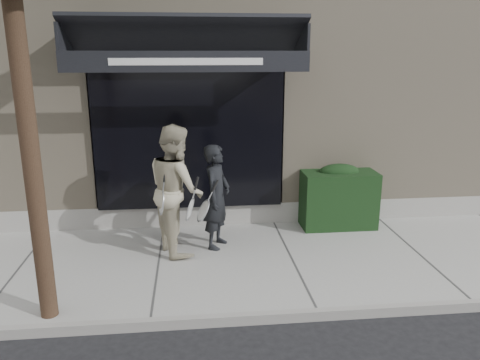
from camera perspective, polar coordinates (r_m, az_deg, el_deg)
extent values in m
plane|color=black|center=(7.33, 6.20, -10.15)|extent=(80.00, 80.00, 0.00)
cube|color=gray|center=(7.30, 6.22, -9.72)|extent=(20.00, 3.00, 0.12)
cube|color=gray|center=(5.97, 9.44, -15.85)|extent=(20.00, 0.10, 0.14)
cube|color=tan|center=(11.56, 1.29, 13.38)|extent=(14.00, 7.00, 5.50)
cube|color=gray|center=(8.78, 3.93, -3.94)|extent=(14.02, 0.42, 0.50)
cube|color=black|center=(8.12, -6.22, 5.73)|extent=(3.20, 0.30, 2.60)
cube|color=gray|center=(8.43, -17.21, 5.48)|extent=(0.08, 0.40, 2.60)
cube|color=gray|center=(8.41, 4.80, 6.10)|extent=(0.08, 0.40, 2.60)
cube|color=gray|center=(8.16, -6.50, 15.22)|extent=(3.36, 0.40, 0.12)
cube|color=black|center=(7.46, -6.59, 17.22)|extent=(3.60, 1.03, 0.55)
cube|color=black|center=(6.96, -6.51, 14.16)|extent=(3.60, 0.05, 0.30)
cube|color=white|center=(6.93, -6.51, 14.15)|extent=(2.20, 0.01, 0.10)
cube|color=black|center=(7.68, -20.50, 15.74)|extent=(0.04, 1.00, 0.45)
cube|color=black|center=(7.66, 7.45, 16.54)|extent=(0.04, 1.00, 0.45)
cube|color=black|center=(8.50, 11.83, -2.25)|extent=(1.30, 0.70, 1.00)
ellipsoid|color=black|center=(8.37, 12.01, 1.01)|extent=(0.71, 0.38, 0.27)
cylinder|color=black|center=(5.49, -24.53, 6.21)|extent=(0.20, 0.20, 4.80)
imported|color=black|center=(7.35, -2.85, -2.04)|extent=(0.60, 0.71, 1.66)
torus|color=silver|center=(7.11, -4.51, -3.75)|extent=(0.24, 0.34, 0.28)
cylinder|color=silver|center=(7.11, -4.51, -3.75)|extent=(0.19, 0.29, 0.24)
cylinder|color=silver|center=(7.11, -4.51, -3.75)|extent=(0.17, 0.06, 0.10)
cylinder|color=black|center=(7.11, -4.51, -3.75)|extent=(0.19, 0.08, 0.12)
torus|color=silver|center=(7.02, -6.10, -3.56)|extent=(0.18, 0.32, 0.30)
cylinder|color=silver|center=(7.02, -6.10, -3.56)|extent=(0.15, 0.28, 0.26)
cylinder|color=silver|center=(7.02, -6.10, -3.56)|extent=(0.18, 0.07, 0.07)
cylinder|color=black|center=(7.02, -6.10, -3.56)|extent=(0.20, 0.09, 0.08)
imported|color=#B1A88D|center=(7.21, -7.77, -1.12)|extent=(1.03, 1.16, 1.99)
torus|color=silver|center=(7.00, -9.52, -2.77)|extent=(0.13, 0.31, 0.30)
cylinder|color=silver|center=(7.00, -9.52, -2.77)|extent=(0.10, 0.27, 0.27)
cylinder|color=silver|center=(7.00, -9.52, -2.77)|extent=(0.18, 0.05, 0.05)
cylinder|color=black|center=(7.00, -9.52, -2.77)|extent=(0.20, 0.07, 0.06)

